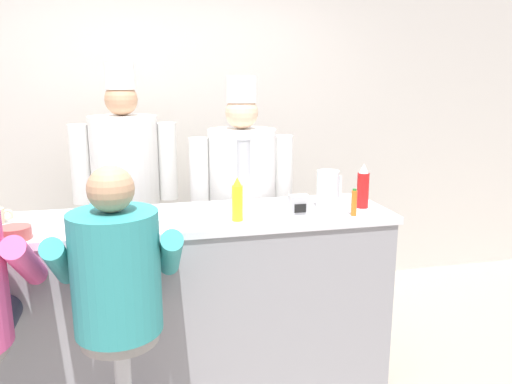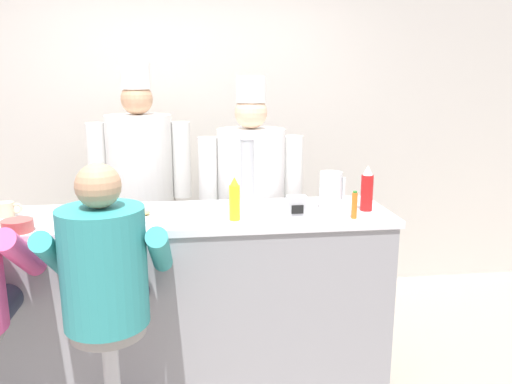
# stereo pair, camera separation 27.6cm
# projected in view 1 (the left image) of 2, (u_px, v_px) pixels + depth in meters

# --- Properties ---
(wall_back) EXTENTS (10.00, 0.06, 2.70)m
(wall_back) POSITION_uv_depth(u_px,v_px,m) (165.00, 133.00, 3.99)
(wall_back) COLOR beige
(wall_back) RESTS_ON ground_plane
(diner_counter) EXTENTS (2.34, 0.61, 1.04)m
(diner_counter) POSITION_uv_depth(u_px,v_px,m) (185.00, 304.00, 2.84)
(diner_counter) COLOR gray
(diner_counter) RESTS_ON ground_plane
(ketchup_bottle_red) EXTENTS (0.07, 0.07, 0.26)m
(ketchup_bottle_red) POSITION_uv_depth(u_px,v_px,m) (363.00, 187.00, 2.88)
(ketchup_bottle_red) COLOR red
(ketchup_bottle_red) RESTS_ON diner_counter
(mustard_bottle_yellow) EXTENTS (0.06, 0.06, 0.23)m
(mustard_bottle_yellow) POSITION_uv_depth(u_px,v_px,m) (237.00, 200.00, 2.61)
(mustard_bottle_yellow) COLOR yellow
(mustard_bottle_yellow) RESTS_ON diner_counter
(hot_sauce_bottle_orange) EXTENTS (0.03, 0.03, 0.15)m
(hot_sauce_bottle_orange) POSITION_uv_depth(u_px,v_px,m) (354.00, 203.00, 2.72)
(hot_sauce_bottle_orange) COLOR orange
(hot_sauce_bottle_orange) RESTS_ON diner_counter
(water_pitcher_clear) EXTENTS (0.15, 0.13, 0.22)m
(water_pitcher_clear) POSITION_uv_depth(u_px,v_px,m) (328.00, 189.00, 2.89)
(water_pitcher_clear) COLOR silver
(water_pitcher_clear) RESTS_ON diner_counter
(breakfast_plate) EXTENTS (0.23, 0.23, 0.05)m
(breakfast_plate) POSITION_uv_depth(u_px,v_px,m) (141.00, 219.00, 2.61)
(breakfast_plate) COLOR white
(breakfast_plate) RESTS_ON diner_counter
(cereal_bowl) EXTENTS (0.15, 0.15, 0.06)m
(cereal_bowl) POSITION_uv_depth(u_px,v_px,m) (15.00, 233.00, 2.33)
(cereal_bowl) COLOR #B24C47
(cereal_bowl) RESTS_ON diner_counter
(coffee_mug_blue) EXTENTS (0.15, 0.10, 0.09)m
(coffee_mug_blue) POSITION_uv_depth(u_px,v_px,m) (101.00, 212.00, 2.63)
(coffee_mug_blue) COLOR #4C7AB2
(coffee_mug_blue) RESTS_ON diner_counter
(cup_stack_steel) EXTENTS (0.09, 0.09, 0.40)m
(cup_stack_steel) POSITION_uv_depth(u_px,v_px,m) (244.00, 172.00, 2.93)
(cup_stack_steel) COLOR #B7BABF
(cup_stack_steel) RESTS_ON diner_counter
(napkin_dispenser_chrome) EXTENTS (0.11, 0.06, 0.13)m
(napkin_dispenser_chrome) POSITION_uv_depth(u_px,v_px,m) (298.00, 207.00, 2.66)
(napkin_dispenser_chrome) COLOR silver
(napkin_dispenser_chrome) RESTS_ON diner_counter
(diner_seated_teal) EXTENTS (0.57, 0.56, 1.43)m
(diner_seated_teal) POSITION_uv_depth(u_px,v_px,m) (117.00, 282.00, 2.14)
(diner_seated_teal) COLOR #B2B5BA
(diner_seated_teal) RESTS_ON ground_plane
(cook_in_whites_near) EXTENTS (0.73, 0.47, 1.88)m
(cook_in_whites_near) POSITION_uv_depth(u_px,v_px,m) (126.00, 185.00, 3.57)
(cook_in_whites_near) COLOR #232328
(cook_in_whites_near) RESTS_ON ground_plane
(cook_in_whites_far) EXTENTS (0.70, 0.45, 1.79)m
(cook_in_whites_far) POSITION_uv_depth(u_px,v_px,m) (242.00, 198.00, 3.37)
(cook_in_whites_far) COLOR #232328
(cook_in_whites_far) RESTS_ON ground_plane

